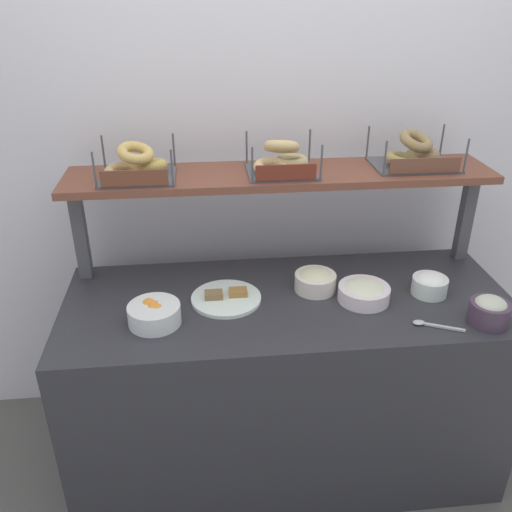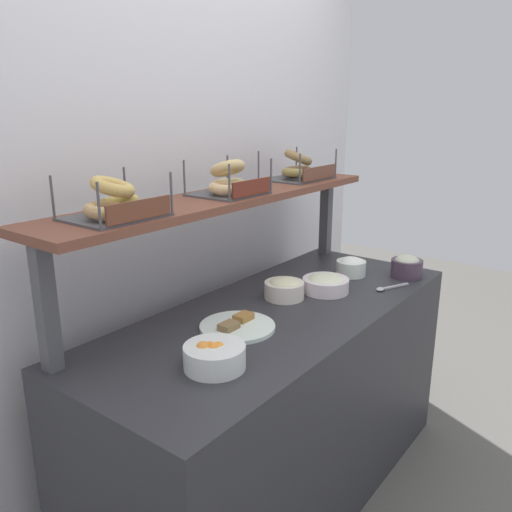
# 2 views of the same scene
# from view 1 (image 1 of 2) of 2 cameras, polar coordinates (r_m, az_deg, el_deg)

# --- Properties ---
(ground_plane) EXTENTS (8.00, 8.00, 0.00)m
(ground_plane) POSITION_cam_1_polar(r_m,az_deg,el_deg) (2.68, 2.91, -20.18)
(ground_plane) COLOR #595651
(back_wall) EXTENTS (2.95, 0.06, 2.40)m
(back_wall) POSITION_cam_1_polar(r_m,az_deg,el_deg) (2.48, 1.62, 9.16)
(back_wall) COLOR silver
(back_wall) RESTS_ON ground_plane
(deli_counter) EXTENTS (1.75, 0.70, 0.85)m
(deli_counter) POSITION_cam_1_polar(r_m,az_deg,el_deg) (2.38, 3.16, -13.24)
(deli_counter) COLOR #2D2D33
(deli_counter) RESTS_ON ground_plane
(shelf_riser_left) EXTENTS (0.05, 0.05, 0.40)m
(shelf_riser_left) POSITION_cam_1_polar(r_m,az_deg,el_deg) (2.30, -18.03, 2.33)
(shelf_riser_left) COLOR #4C4C51
(shelf_riser_left) RESTS_ON deli_counter
(shelf_riser_right) EXTENTS (0.05, 0.05, 0.40)m
(shelf_riser_right) POSITION_cam_1_polar(r_m,az_deg,el_deg) (2.52, 21.24, 3.94)
(shelf_riser_right) COLOR #4C4C51
(shelf_riser_right) RESTS_ON deli_counter
(upper_shelf) EXTENTS (1.71, 0.32, 0.03)m
(upper_shelf) POSITION_cam_1_polar(r_m,az_deg,el_deg) (2.19, 2.61, 8.51)
(upper_shelf) COLOR brown
(upper_shelf) RESTS_ON shelf_riser_left
(bowl_cream_cheese) EXTENTS (0.14, 0.14, 0.09)m
(bowl_cream_cheese) POSITION_cam_1_polar(r_m,az_deg,el_deg) (2.24, 17.83, -2.82)
(bowl_cream_cheese) COLOR white
(bowl_cream_cheese) RESTS_ON deli_counter
(bowl_potato_salad) EXTENTS (0.17, 0.17, 0.09)m
(bowl_potato_salad) POSITION_cam_1_polar(r_m,az_deg,el_deg) (2.18, 6.27, -2.55)
(bowl_potato_salad) COLOR white
(bowl_potato_salad) RESTS_ON deli_counter
(bowl_fruit_salad) EXTENTS (0.19, 0.19, 0.09)m
(bowl_fruit_salad) POSITION_cam_1_polar(r_m,az_deg,el_deg) (2.00, -10.67, -5.97)
(bowl_fruit_salad) COLOR white
(bowl_fruit_salad) RESTS_ON deli_counter
(bowl_scallion_spread) EXTENTS (0.20, 0.20, 0.08)m
(bowl_scallion_spread) POSITION_cam_1_polar(r_m,az_deg,el_deg) (2.14, 11.30, -3.72)
(bowl_scallion_spread) COLOR white
(bowl_scallion_spread) RESTS_ON deli_counter
(bowl_tuna_salad) EXTENTS (0.14, 0.14, 0.11)m
(bowl_tuna_salad) POSITION_cam_1_polar(r_m,az_deg,el_deg) (2.13, 23.37, -5.29)
(bowl_tuna_salad) COLOR #463346
(bowl_tuna_salad) RESTS_ON deli_counter
(serving_plate_white) EXTENTS (0.27, 0.27, 0.04)m
(serving_plate_white) POSITION_cam_1_polar(r_m,az_deg,el_deg) (2.11, -3.16, -4.42)
(serving_plate_white) COLOR white
(serving_plate_white) RESTS_ON deli_counter
(serving_spoon_near_plate) EXTENTS (0.17, 0.09, 0.01)m
(serving_spoon_near_plate) POSITION_cam_1_polar(r_m,az_deg,el_deg) (2.06, 17.87, -6.89)
(serving_spoon_near_plate) COLOR #B7B7BC
(serving_spoon_near_plate) RESTS_ON deli_counter
(bagel_basket_sesame) EXTENTS (0.29, 0.25, 0.14)m
(bagel_basket_sesame) POSITION_cam_1_polar(r_m,az_deg,el_deg) (2.15, -12.49, 9.20)
(bagel_basket_sesame) COLOR #4C4C51
(bagel_basket_sesame) RESTS_ON upper_shelf
(bagel_basket_plain) EXTENTS (0.29, 0.26, 0.15)m
(bagel_basket_plain) POSITION_cam_1_polar(r_m,az_deg,el_deg) (2.16, 2.75, 9.94)
(bagel_basket_plain) COLOR #4C4C51
(bagel_basket_plain) RESTS_ON upper_shelf
(bagel_basket_everything) EXTENTS (0.34, 0.26, 0.15)m
(bagel_basket_everything) POSITION_cam_1_polar(r_m,az_deg,el_deg) (2.33, 16.31, 10.16)
(bagel_basket_everything) COLOR #4C4C51
(bagel_basket_everything) RESTS_ON upper_shelf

